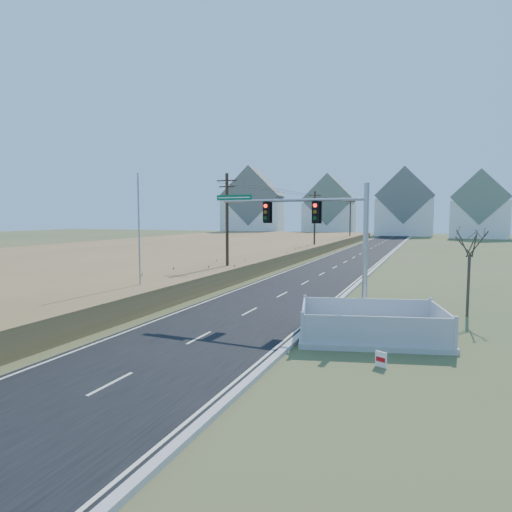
# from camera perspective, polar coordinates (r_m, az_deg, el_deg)

# --- Properties ---
(ground) EXTENTS (260.00, 260.00, 0.00)m
(ground) POSITION_cam_1_polar(r_m,az_deg,el_deg) (22.60, -4.67, -9.05)
(ground) COLOR #445227
(ground) RESTS_ON ground
(road) EXTENTS (8.00, 180.00, 0.06)m
(road) POSITION_cam_1_polar(r_m,az_deg,el_deg) (70.56, 13.41, 0.49)
(road) COLOR black
(road) RESTS_ON ground
(curb) EXTENTS (0.30, 180.00, 0.18)m
(curb) POSITION_cam_1_polar(r_m,az_deg,el_deg) (70.11, 16.77, 0.43)
(curb) COLOR #B2AFA8
(curb) RESTS_ON ground
(reed_marsh) EXTENTS (38.00, 110.00, 1.30)m
(reed_marsh) POSITION_cam_1_polar(r_m,az_deg,el_deg) (68.69, -8.06, 0.98)
(reed_marsh) COLOR #A37649
(reed_marsh) RESTS_ON ground
(utility_pole_near) EXTENTS (1.80, 0.26, 9.00)m
(utility_pole_near) POSITION_cam_1_polar(r_m,az_deg,el_deg) (38.27, -3.63, 3.84)
(utility_pole_near) COLOR #422D1E
(utility_pole_near) RESTS_ON ground
(utility_pole_mid) EXTENTS (1.80, 0.26, 9.00)m
(utility_pole_mid) POSITION_cam_1_polar(r_m,az_deg,el_deg) (66.67, 7.33, 4.33)
(utility_pole_mid) COLOR #422D1E
(utility_pole_mid) RESTS_ON ground
(utility_pole_far) EXTENTS (1.80, 0.26, 9.00)m
(utility_pole_far) POSITION_cam_1_polar(r_m,az_deg,el_deg) (96.06, 11.69, 4.49)
(utility_pole_far) COLOR #422D1E
(utility_pole_far) RESTS_ON ground
(condo_nw) EXTENTS (17.69, 13.38, 19.05)m
(condo_nw) POSITION_cam_1_polar(r_m,az_deg,el_deg) (128.84, -0.38, 6.06)
(condo_nw) COLOR white
(condo_nw) RESTS_ON ground
(condo_nnw) EXTENTS (14.93, 11.17, 17.03)m
(condo_nnw) POSITION_cam_1_polar(r_m,az_deg,el_deg) (130.65, 9.15, 5.65)
(condo_nnw) COLOR white
(condo_nnw) RESTS_ON ground
(condo_n) EXTENTS (15.27, 10.20, 18.54)m
(condo_n) POSITION_cam_1_polar(r_m,az_deg,el_deg) (131.93, 18.09, 5.75)
(condo_n) COLOR white
(condo_n) RESTS_ON ground
(condo_ne) EXTENTS (14.12, 10.51, 16.52)m
(condo_ne) POSITION_cam_1_polar(r_m,az_deg,el_deg) (124.13, 26.22, 5.18)
(condo_ne) COLOR white
(condo_ne) RESTS_ON ground
(traffic_signal_mast) EXTENTS (8.98, 0.91, 7.16)m
(traffic_signal_mast) POSITION_cam_1_polar(r_m,az_deg,el_deg) (24.34, 9.23, 2.40)
(traffic_signal_mast) COLOR #9EA0A5
(traffic_signal_mast) RESTS_ON ground
(fence_enclosure) EXTENTS (7.20, 5.73, 1.45)m
(fence_enclosure) POSITION_cam_1_polar(r_m,az_deg,el_deg) (21.38, 14.19, -9.22)
(fence_enclosure) COLOR #B7B5AD
(fence_enclosure) RESTS_ON ground
(open_sign) EXTENTS (0.44, 0.25, 0.57)m
(open_sign) POSITION_cam_1_polar(r_m,az_deg,el_deg) (17.56, 15.35, -12.35)
(open_sign) COLOR white
(open_sign) RESTS_ON ground
(flagpole) EXTENTS (0.36, 0.36, 8.05)m
(flagpole) POSITION_cam_1_polar(r_m,az_deg,el_deg) (28.58, -14.37, 0.31)
(flagpole) COLOR #B7B5AD
(flagpole) RESTS_ON ground
(bare_tree) EXTENTS (1.94, 1.94, 5.14)m
(bare_tree) POSITION_cam_1_polar(r_m,az_deg,el_deg) (27.26, 25.20, 1.72)
(bare_tree) COLOR #4C3F33
(bare_tree) RESTS_ON ground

